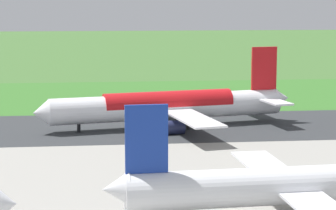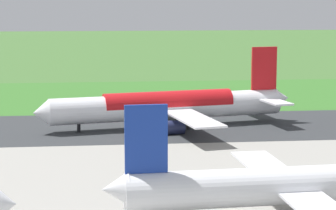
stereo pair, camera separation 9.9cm
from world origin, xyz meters
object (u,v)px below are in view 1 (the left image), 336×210
at_px(no_stopping_sign, 164,95).
at_px(traffic_cone_orange, 143,100).
at_px(airliner_parked_mid, 299,184).
at_px(airliner_main, 170,106).

relative_size(no_stopping_sign, traffic_cone_orange, 4.11).
relative_size(airliner_parked_mid, traffic_cone_orange, 87.15).
distance_m(airliner_main, airliner_parked_mid, 58.82).
bearing_deg(no_stopping_sign, airliner_parked_mid, 94.06).
distance_m(airliner_parked_mid, no_stopping_sign, 93.58).
xyz_separation_m(airliner_main, airliner_parked_mid, (-9.12, 58.10, -0.53)).
height_order(airliner_parked_mid, no_stopping_sign, airliner_parked_mid).
xyz_separation_m(airliner_main, traffic_cone_orange, (3.02, -34.68, -4.08)).
bearing_deg(airliner_parked_mid, traffic_cone_orange, -82.55).
distance_m(airliner_main, traffic_cone_orange, 35.05).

